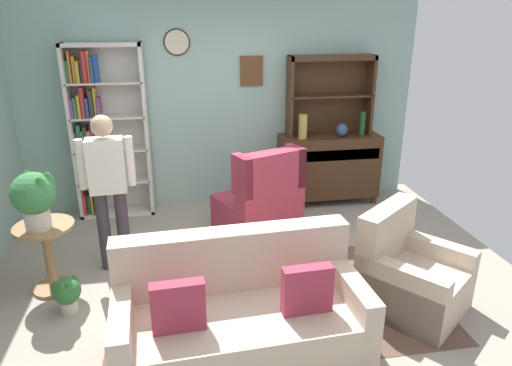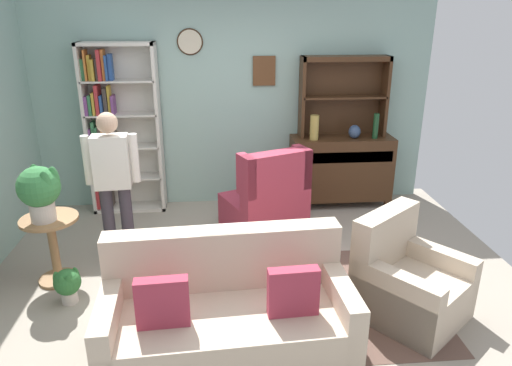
% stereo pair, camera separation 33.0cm
% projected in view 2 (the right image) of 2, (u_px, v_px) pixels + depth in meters
% --- Properties ---
extents(ground_plane, '(5.40, 4.60, 0.02)m').
position_uv_depth(ground_plane, '(247.00, 285.00, 4.44)').
color(ground_plane, '#9E9384').
extents(wall_back, '(5.00, 0.09, 2.80)m').
position_uv_depth(wall_back, '(235.00, 97.00, 5.93)').
color(wall_back, '#93B7AD').
rests_on(wall_back, ground_plane).
extents(area_rug, '(2.86, 1.72, 0.01)m').
position_uv_depth(area_rug, '(272.00, 301.00, 4.17)').
color(area_rug, brown).
rests_on(area_rug, ground_plane).
extents(bookshelf, '(0.90, 0.30, 2.10)m').
position_uv_depth(bookshelf, '(117.00, 127.00, 5.75)').
color(bookshelf, silver).
rests_on(bookshelf, ground_plane).
extents(sideboard, '(1.30, 0.45, 0.92)m').
position_uv_depth(sideboard, '(341.00, 168.00, 6.10)').
color(sideboard, '#422816').
rests_on(sideboard, ground_plane).
extents(sideboard_hutch, '(1.10, 0.26, 1.00)m').
position_uv_depth(sideboard_hutch, '(344.00, 85.00, 5.84)').
color(sideboard_hutch, '#422816').
rests_on(sideboard_hutch, sideboard).
extents(vase_tall, '(0.11, 0.11, 0.31)m').
position_uv_depth(vase_tall, '(314.00, 127.00, 5.80)').
color(vase_tall, tan).
rests_on(vase_tall, sideboard).
extents(vase_round, '(0.15, 0.15, 0.17)m').
position_uv_depth(vase_round, '(355.00, 132.00, 5.88)').
color(vase_round, '#33476B').
rests_on(vase_round, sideboard).
extents(bottle_wine, '(0.07, 0.07, 0.32)m').
position_uv_depth(bottle_wine, '(376.00, 126.00, 5.85)').
color(bottle_wine, '#194223').
rests_on(bottle_wine, sideboard).
extents(couch_floral, '(1.85, 0.95, 0.90)m').
position_uv_depth(couch_floral, '(228.00, 317.00, 3.46)').
color(couch_floral, beige).
rests_on(couch_floral, ground_plane).
extents(armchair_floral, '(1.07, 1.08, 0.88)m').
position_uv_depth(armchair_floral, '(408.00, 284.00, 3.91)').
color(armchair_floral, beige).
rests_on(armchair_floral, ground_plane).
extents(wingback_chair, '(1.03, 1.04, 1.05)m').
position_uv_depth(wingback_chair, '(267.00, 204.00, 5.28)').
color(wingback_chair, '#A33347').
rests_on(wingback_chair, ground_plane).
extents(plant_stand, '(0.52, 0.52, 0.66)m').
position_uv_depth(plant_stand, '(53.00, 242.00, 4.37)').
color(plant_stand, '#997047').
rests_on(plant_stand, ground_plane).
extents(potted_plant_large, '(0.37, 0.37, 0.51)m').
position_uv_depth(potted_plant_large, '(40.00, 189.00, 4.12)').
color(potted_plant_large, beige).
rests_on(potted_plant_large, plant_stand).
extents(potted_plant_small, '(0.24, 0.24, 0.32)m').
position_uv_depth(potted_plant_small, '(67.00, 284.00, 4.09)').
color(potted_plant_small, beige).
rests_on(potted_plant_small, ground_plane).
extents(person_reading, '(0.52, 0.22, 1.56)m').
position_uv_depth(person_reading, '(113.00, 179.00, 4.54)').
color(person_reading, '#38333D').
rests_on(person_reading, ground_plane).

